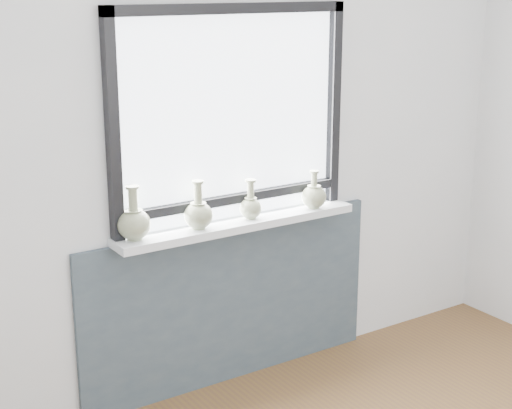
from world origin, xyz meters
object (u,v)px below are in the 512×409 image
vase_a (134,222)px  vase_c (251,206)px  vase_b (198,213)px  vase_d (314,196)px  windowsill (238,224)px

vase_a → vase_c: (0.63, -0.01, -0.02)m
vase_b → vase_d: vase_b is taller
vase_d → vase_c: bearing=176.5°
vase_a → vase_d: (1.01, -0.04, -0.02)m
windowsill → vase_b: size_ratio=5.56×
vase_b → vase_c: 0.30m
windowsill → vase_a: (-0.56, 0.01, 0.10)m
windowsill → vase_b: vase_b is taller
vase_b → vase_d: size_ratio=1.18×
vase_d → windowsill: bearing=176.4°
windowsill → vase_a: size_ratio=5.18×
windowsill → vase_c: bearing=-4.5°
windowsill → vase_d: size_ratio=6.55×
windowsill → vase_d: bearing=-3.6°
windowsill → vase_a: bearing=179.0°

